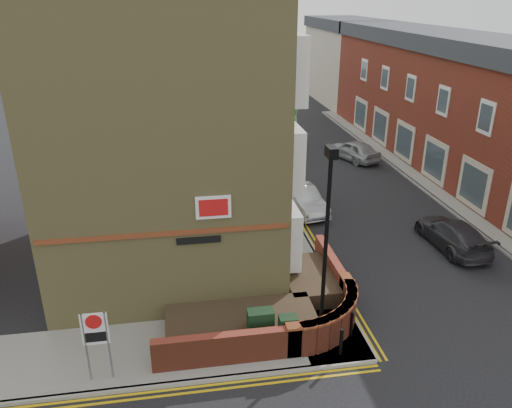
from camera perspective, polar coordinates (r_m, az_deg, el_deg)
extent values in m
plane|color=black|center=(15.33, 2.54, -18.80)|extent=(120.00, 120.00, 0.00)
cube|color=gray|center=(16.26, -11.27, -16.17)|extent=(13.00, 3.00, 0.12)
cube|color=gray|center=(29.34, 0.07, 2.74)|extent=(2.00, 32.00, 0.12)
cube|color=gray|center=(30.44, 21.96, 1.77)|extent=(4.00, 40.00, 0.12)
cube|color=gray|center=(15.12, -11.39, -19.73)|extent=(13.00, 0.15, 0.12)
cube|color=gray|center=(29.51, 1.99, 2.84)|extent=(0.15, 32.00, 0.12)
cube|color=gray|center=(29.47, 18.61, 1.58)|extent=(0.15, 40.00, 0.12)
cube|color=gold|center=(14.98, -11.39, -20.53)|extent=(13.00, 0.28, 0.01)
cube|color=gold|center=(29.58, 2.47, 2.77)|extent=(0.28, 32.00, 0.01)
cube|color=#94884F|center=(19.72, -10.68, 9.12)|extent=(8.00, 10.00, 11.00)
cube|color=brown|center=(15.74, -10.25, -3.38)|extent=(7.80, 0.06, 0.15)
cube|color=white|center=(15.41, -4.89, -0.38)|extent=(1.10, 0.05, 0.75)
cube|color=black|center=(15.86, -6.56, -4.14)|extent=(1.40, 0.04, 0.22)
cylinder|color=black|center=(14.83, 7.91, -5.83)|extent=(0.12, 0.12, 6.00)
cylinder|color=black|center=(16.23, 7.40, -13.90)|extent=(0.20, 0.20, 0.80)
cube|color=black|center=(13.60, 8.62, 5.89)|extent=(0.25, 0.50, 0.30)
cube|color=black|center=(15.82, 0.51, -13.89)|extent=(0.80, 0.45, 1.20)
cube|color=black|center=(15.74, 3.67, -14.37)|extent=(0.55, 0.40, 1.10)
cylinder|color=black|center=(15.71, 9.70, -15.27)|extent=(0.11, 0.11, 0.90)
cylinder|color=black|center=(16.48, 10.84, -13.30)|extent=(0.11, 0.11, 0.90)
cylinder|color=slate|center=(15.00, -18.83, -15.30)|extent=(0.06, 0.06, 2.20)
cylinder|color=slate|center=(14.89, -16.48, -15.26)|extent=(0.06, 0.06, 2.20)
cube|color=white|center=(14.59, -17.94, -13.42)|extent=(0.72, 0.04, 1.00)
cylinder|color=red|center=(14.42, -18.08, -12.69)|extent=(0.44, 0.02, 0.44)
cube|color=brown|center=(33.57, 21.67, 9.85)|extent=(5.00, 30.00, 7.00)
cube|color=#2B2E33|center=(33.00, 22.72, 16.59)|extent=(5.40, 30.40, 1.00)
cube|color=#B4A894|center=(52.45, 10.05, 15.29)|extent=(5.00, 12.00, 7.00)
cube|color=#2B2E33|center=(52.09, 10.37, 19.64)|extent=(5.40, 12.40, 1.00)
cylinder|color=#382B1E|center=(26.73, 0.78, 5.97)|extent=(0.24, 0.24, 4.55)
sphere|color=#1D521B|center=(26.09, 0.81, 11.44)|extent=(3.64, 3.64, 3.64)
sphere|color=#1D521B|center=(26.06, 1.79, 9.51)|extent=(2.60, 2.60, 2.60)
sphere|color=#1D521B|center=(26.52, 0.00, 10.63)|extent=(2.86, 2.86, 2.86)
cylinder|color=#382B1E|center=(34.31, -1.58, 10.22)|extent=(0.24, 0.24, 5.04)
sphere|color=#1D521B|center=(33.80, -1.63, 14.99)|extent=(4.03, 4.03, 4.03)
sphere|color=#1D521B|center=(33.70, -0.85, 13.36)|extent=(2.88, 2.88, 2.88)
sphere|color=#1D521B|center=(34.22, -2.23, 14.23)|extent=(3.17, 3.17, 3.17)
cylinder|color=#382B1E|center=(42.12, -3.09, 12.39)|extent=(0.24, 0.24, 4.76)
sphere|color=#1D521B|center=(41.71, -3.17, 16.07)|extent=(3.81, 3.81, 3.81)
sphere|color=#1D521B|center=(41.57, -2.53, 14.83)|extent=(2.72, 2.72, 2.72)
sphere|color=#1D521B|center=(42.13, -3.64, 15.47)|extent=(2.99, 2.99, 2.99)
cylinder|color=black|center=(37.47, -1.58, 9.87)|extent=(0.10, 0.10, 3.20)
imported|color=black|center=(37.05, -1.62, 13.03)|extent=(0.20, 0.16, 1.00)
imported|color=#9FA3A6|center=(25.22, 5.38, 0.55)|extent=(2.00, 4.01, 1.26)
imported|color=maroon|center=(34.50, 1.24, 6.90)|extent=(3.05, 5.09, 1.32)
imported|color=#2E2E33|center=(23.18, 21.53, -3.21)|extent=(1.87, 4.29, 1.23)
imported|color=#9EA2A5|center=(33.66, 11.13, 6.06)|extent=(2.93, 4.21, 1.33)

